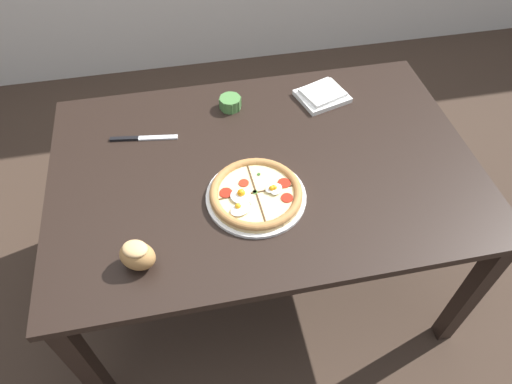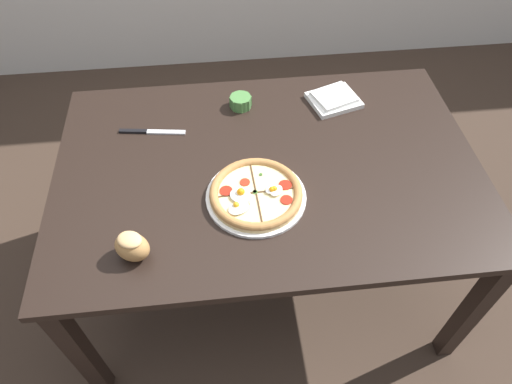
{
  "view_description": "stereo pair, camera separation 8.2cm",
  "coord_description": "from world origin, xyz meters",
  "views": [
    {
      "loc": [
        -0.24,
        -1.08,
        1.89
      ],
      "look_at": [
        -0.06,
        -0.14,
        0.76
      ],
      "focal_mm": 32.0,
      "sensor_mm": 36.0,
      "label": 1
    },
    {
      "loc": [
        -0.16,
        -1.09,
        1.89
      ],
      "look_at": [
        -0.06,
        -0.14,
        0.76
      ],
      "focal_mm": 32.0,
      "sensor_mm": 36.0,
      "label": 2
    }
  ],
  "objects": [
    {
      "name": "ground_plane",
      "position": [
        0.0,
        0.0,
        0.0
      ],
      "size": [
        12.0,
        12.0,
        0.0
      ],
      "primitive_type": "plane",
      "color": "#3D2D23"
    },
    {
      "name": "dining_table",
      "position": [
        0.0,
        0.0,
        0.65
      ],
      "size": [
        1.48,
        0.99,
        0.73
      ],
      "color": "black",
      "rests_on": "ground_plane"
    },
    {
      "name": "pizza",
      "position": [
        -0.06,
        -0.15,
        0.75
      ],
      "size": [
        0.33,
        0.33,
        0.06
      ],
      "color": "white",
      "rests_on": "dining_table"
    },
    {
      "name": "ramekin_bowl",
      "position": [
        -0.07,
        0.33,
        0.76
      ],
      "size": [
        0.09,
        0.09,
        0.05
      ],
      "color": "#4C8442",
      "rests_on": "dining_table"
    },
    {
      "name": "napkin_folded",
      "position": [
        0.3,
        0.31,
        0.75
      ],
      "size": [
        0.22,
        0.2,
        0.04
      ],
      "rotation": [
        0.0,
        0.0,
        0.28
      ],
      "color": "white",
      "rests_on": "dining_table"
    },
    {
      "name": "bread_piece_near",
      "position": [
        -0.44,
        -0.33,
        0.78
      ],
      "size": [
        0.13,
        0.12,
        0.1
      ],
      "rotation": [
        0.0,
        0.0,
        2.68
      ],
      "color": "#B27F47",
      "rests_on": "dining_table"
    },
    {
      "name": "knife_main",
      "position": [
        -0.41,
        0.21,
        0.74
      ],
      "size": [
        0.25,
        0.05,
        0.01
      ],
      "rotation": [
        0.0,
        0.0,
        -0.14
      ],
      "color": "silver",
      "rests_on": "dining_table"
    }
  ]
}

